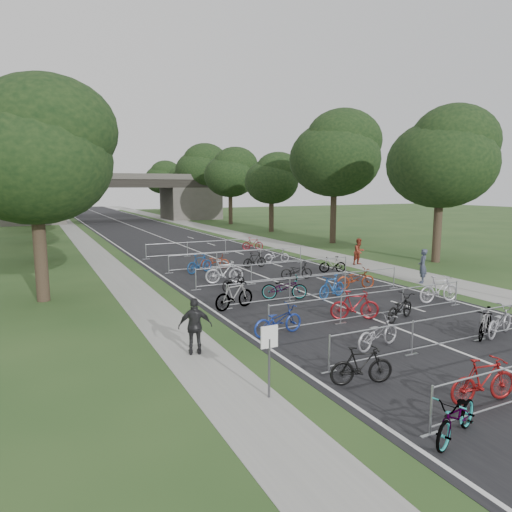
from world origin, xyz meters
The scene contains 52 objects.
road centered at (0.00, 50.00, 0.01)m, with size 11.00×140.00×0.01m, color black.
sidewalk_right centered at (8.00, 50.00, 0.01)m, with size 3.00×140.00×0.01m, color gray.
sidewalk_left centered at (-7.50, 50.00, 0.01)m, with size 2.00×140.00×0.01m, color gray.
lane_markings centered at (0.00, 50.00, 0.00)m, with size 0.12×140.00×0.00m, color silver.
overpass_bridge centered at (0.00, 65.00, 3.53)m, with size 31.00×8.00×7.05m.
park_sign centered at (-6.80, 3.00, 1.27)m, with size 0.45×0.06×1.83m.
tree_left_0 centered at (-11.39, 15.93, 6.49)m, with size 6.72×6.72×10.25m.
tree_right_0 centered at (13.11, 15.93, 6.92)m, with size 7.17×7.17×10.93m.
tree_left_1 centered at (-11.39, 27.93, 7.30)m, with size 7.56×7.56×11.53m.
tree_right_1 centered at (13.11, 27.93, 7.90)m, with size 8.18×8.18×12.47m.
tree_left_2 centered at (-11.39, 39.93, 8.12)m, with size 8.40×8.40×12.81m.
tree_right_2 centered at (13.11, 39.93, 5.95)m, with size 6.16×6.16×9.39m.
tree_left_3 centered at (-11.39, 51.93, 6.49)m, with size 6.72×6.72×10.25m.
tree_right_3 centered at (13.11, 51.93, 6.92)m, with size 7.17×7.17×10.93m.
tree_left_4 centered at (-11.39, 63.93, 7.30)m, with size 7.56×7.56×11.53m.
tree_right_4 centered at (13.11, 63.93, 7.90)m, with size 8.18×8.18×12.47m.
tree_left_5 centered at (-11.39, 75.93, 8.12)m, with size 8.40×8.40×12.81m.
tree_right_5 centered at (13.11, 75.93, 5.95)m, with size 6.16×6.16×9.39m.
tree_left_6 centered at (-11.39, 87.93, 6.49)m, with size 6.72×6.72×10.25m.
tree_right_6 centered at (13.11, 87.93, 6.92)m, with size 7.17×7.17×10.93m.
barrier_row_1 centered at (0.00, 3.60, 0.55)m, with size 9.70×0.08×1.10m.
barrier_row_2 centered at (0.00, 7.20, 0.55)m, with size 9.70×0.08×1.10m.
barrier_row_3 centered at (0.00, 11.00, 0.55)m, with size 9.70×0.08×1.10m.
barrier_row_4 centered at (0.00, 15.00, 0.55)m, with size 9.70×0.08×1.10m.
barrier_row_5 centered at (0.00, 20.00, 0.55)m, with size 9.70×0.08×1.10m.
barrier_row_6 centered at (0.00, 26.00, 0.55)m, with size 9.70×0.08×1.10m.
bike_0 centered at (-4.26, -0.36, 0.49)m, with size 0.66×1.88×0.99m, color #A8ABB0.
bike_1 centered at (-2.36, 0.50, 0.56)m, with size 0.53×1.86×1.12m, color maroon.
bike_4 centered at (-4.30, 2.59, 0.52)m, with size 0.48×1.71×1.03m, color black.
bike_5 centered at (-2.07, 4.53, 0.51)m, with size 0.68×1.95×1.02m, color #9B9AA1.
bike_6 centered at (1.88, 3.68, 0.52)m, with size 0.49×1.73×1.04m, color #A8ABB0.
bike_7 centered at (2.54, 3.64, 0.52)m, with size 0.68×1.96×1.03m, color #A5A5AD.
bike_8 centered at (-4.30, 7.08, 0.52)m, with size 0.69×1.98×1.04m, color navy.
bike_9 centered at (-0.74, 7.38, 0.58)m, with size 0.54×1.92×1.15m, color maroon.
bike_10 centered at (0.78, 6.55, 0.50)m, with size 0.67×1.92×1.01m, color black.
bike_11 centered at (4.30, 7.86, 0.61)m, with size 0.58×2.04×1.23m, color #BCBAC2.
bike_12 centered at (-4.30, 10.88, 0.60)m, with size 0.56×1.99×1.19m, color #A8ABB0.
bike_13 centered at (-1.57, 11.42, 0.55)m, with size 0.72×2.08×1.09m, color #A8ABB0.
bike_14 centered at (0.52, 10.65, 0.54)m, with size 0.51×1.80×1.08m, color #1B4C98.
bike_15 centered at (2.68, 11.65, 0.53)m, with size 0.71×2.03×1.07m, color maroon.
bike_16 centered at (-2.89, 14.23, 0.45)m, with size 0.60×1.73×0.91m, color black.
bike_17 centered at (-2.71, 15.88, 0.62)m, with size 0.58×2.06×1.24m, color silver.
bike_18 centered at (1.31, 15.10, 0.48)m, with size 0.64×1.83×0.96m, color black.
bike_19 centered at (4.30, 15.87, 0.49)m, with size 0.46×1.63×0.98m, color #A8ABB0.
bike_20 centered at (-2.92, 19.27, 0.57)m, with size 0.54×1.90×1.14m, color navy.
bike_21 centered at (-1.53, 20.33, 0.46)m, with size 0.61×1.75×0.92m, color maroon.
bike_22 centered at (0.85, 19.46, 0.49)m, with size 0.46×1.64×0.98m, color black.
bike_23 centered at (3.12, 20.71, 0.46)m, with size 0.61×1.75×0.92m, color #A9AAB1.
bike_27 centered at (4.30, 26.92, 0.51)m, with size 0.48×1.71×1.03m, color maroon.
pedestrian_a centered at (6.85, 11.29, 0.92)m, with size 0.67×0.44×1.84m, color #32384C.
pedestrian_b centered at (7.53, 17.43, 0.88)m, with size 0.86×0.67×1.76m, color maroon.
pedestrian_c centered at (-7.47, 6.60, 0.88)m, with size 1.03×0.43×1.77m, color black.
Camera 1 is at (-11.73, -6.31, 5.12)m, focal length 32.00 mm.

